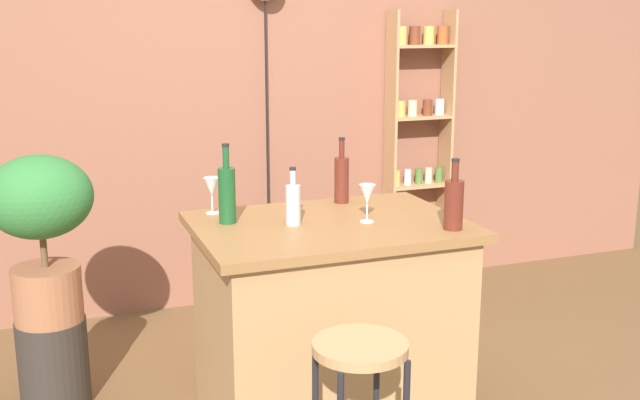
{
  "coord_description": "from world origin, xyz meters",
  "views": [
    {
      "loc": [
        -1.14,
        -2.63,
        1.77
      ],
      "look_at": [
        0.05,
        0.55,
        0.96
      ],
      "focal_mm": 42.74,
      "sensor_mm": 36.0,
      "label": 1
    }
  ],
  "objects": [
    {
      "name": "back_wall",
      "position": [
        0.0,
        1.95,
        1.4
      ],
      "size": [
        6.4,
        0.1,
        2.8
      ],
      "primitive_type": "cube",
      "color": "#8C5642",
      "rests_on": "ground"
    },
    {
      "name": "kitchen_counter",
      "position": [
        0.0,
        0.3,
        0.46
      ],
      "size": [
        1.15,
        0.83,
        0.92
      ],
      "color": "#A87F51",
      "rests_on": "ground"
    },
    {
      "name": "bar_stool",
      "position": [
        -0.17,
        -0.43,
        0.52
      ],
      "size": [
        0.33,
        0.33,
        0.7
      ],
      "color": "black",
      "rests_on": "ground"
    },
    {
      "name": "spice_shelf",
      "position": [
        1.21,
        1.8,
        0.98
      ],
      "size": [
        0.43,
        0.17,
        1.82
      ],
      "color": "tan",
      "rests_on": "ground"
    },
    {
      "name": "plant_stool",
      "position": [
        -1.16,
        0.86,
        0.21
      ],
      "size": [
        0.32,
        0.32,
        0.42
      ],
      "primitive_type": "cylinder",
      "color": "#2D2823",
      "rests_on": "ground"
    },
    {
      "name": "potted_plant",
      "position": [
        -1.16,
        0.86,
        0.89
      ],
      "size": [
        0.47,
        0.42,
        0.77
      ],
      "color": "#935B3D",
      "rests_on": "plant_stool"
    },
    {
      "name": "bottle_spirits_clear",
      "position": [
        -0.16,
        0.32,
        1.01
      ],
      "size": [
        0.06,
        0.06,
        0.25
      ],
      "color": "#B2B2B7",
      "rests_on": "kitchen_counter"
    },
    {
      "name": "bottle_sauce_amber",
      "position": [
        0.44,
        0.02,
        1.03
      ],
      "size": [
        0.08,
        0.08,
        0.3
      ],
      "color": "#5B2319",
      "rests_on": "kitchen_counter"
    },
    {
      "name": "bottle_vinegar",
      "position": [
        0.18,
        0.62,
        1.04
      ],
      "size": [
        0.07,
        0.07,
        0.31
      ],
      "color": "#5B2319",
      "rests_on": "kitchen_counter"
    },
    {
      "name": "bottle_wine_red",
      "position": [
        -0.41,
        0.44,
        1.05
      ],
      "size": [
        0.07,
        0.07,
        0.34
      ],
      "color": "#194C23",
      "rests_on": "kitchen_counter"
    },
    {
      "name": "wine_glass_left",
      "position": [
        0.15,
        0.25,
        1.04
      ],
      "size": [
        0.07,
        0.07,
        0.16
      ],
      "color": "silver",
      "rests_on": "kitchen_counter"
    },
    {
      "name": "wine_glass_center",
      "position": [
        -0.44,
        0.62,
        1.04
      ],
      "size": [
        0.07,
        0.07,
        0.16
      ],
      "color": "silver",
      "rests_on": "kitchen_counter"
    }
  ]
}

